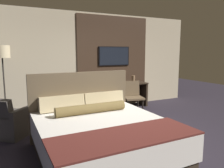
# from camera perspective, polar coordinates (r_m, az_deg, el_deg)

# --- Properties ---
(ground_plane) EXTENTS (16.00, 16.00, 0.00)m
(ground_plane) POSITION_cam_1_polar(r_m,az_deg,el_deg) (4.39, 5.02, -14.21)
(ground_plane) COLOR #28232D
(wall_back_tv_panel) EXTENTS (7.20, 0.09, 2.80)m
(wall_back_tv_panel) POSITION_cam_1_polar(r_m,az_deg,el_deg) (6.45, -6.08, 5.82)
(wall_back_tv_panel) COLOR #BCAD8E
(wall_back_tv_panel) RESTS_ON ground_plane
(bed) EXTENTS (1.99, 2.19, 1.29)m
(bed) POSITION_cam_1_polar(r_m,az_deg,el_deg) (3.61, -2.80, -13.19)
(bed) COLOR #33281E
(bed) RESTS_ON ground_plane
(desk) EXTENTS (1.82, 0.56, 0.75)m
(desk) POSITION_cam_1_polar(r_m,az_deg,el_deg) (6.60, 1.45, -1.86)
(desk) COLOR #2D2319
(desk) RESTS_ON ground_plane
(tv) EXTENTS (1.02, 0.04, 0.58)m
(tv) POSITION_cam_1_polar(r_m,az_deg,el_deg) (6.70, 0.55, 7.30)
(tv) COLOR black
(desk_chair) EXTENTS (0.61, 0.60, 0.88)m
(desk_chair) POSITION_cam_1_polar(r_m,az_deg,el_deg) (6.12, 5.35, -2.65)
(desk_chair) COLOR brown
(desk_chair) RESTS_ON ground_plane
(armchair_by_window) EXTENTS (1.11, 1.11, 0.81)m
(armchair_by_window) POSITION_cam_1_polar(r_m,az_deg,el_deg) (4.97, -25.30, -8.85)
(armchair_by_window) COLOR #47423D
(armchair_by_window) RESTS_ON ground_plane
(floor_lamp) EXTENTS (0.34, 0.34, 1.83)m
(floor_lamp) POSITION_cam_1_polar(r_m,az_deg,el_deg) (5.52, -26.73, 6.03)
(floor_lamp) COLOR #282623
(floor_lamp) RESTS_ON ground_plane
(vase_tall) EXTENTS (0.11, 0.11, 0.22)m
(vase_tall) POSITION_cam_1_polar(r_m,az_deg,el_deg) (6.79, 5.56, 1.34)
(vase_tall) COLOR #846647
(vase_tall) RESTS_ON desk
(vase_short) EXTENTS (0.09, 0.09, 0.32)m
(vase_short) POSITION_cam_1_polar(r_m,az_deg,el_deg) (6.31, -0.68, 1.29)
(vase_short) COLOR #B2563D
(vase_short) RESTS_ON desk
(book) EXTENTS (0.24, 0.19, 0.03)m
(book) POSITION_cam_1_polar(r_m,az_deg,el_deg) (6.57, 2.67, 0.31)
(book) COLOR #332D28
(book) RESTS_ON desk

